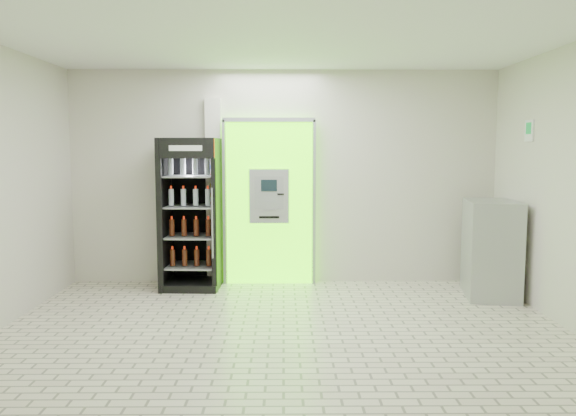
{
  "coord_description": "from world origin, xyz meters",
  "views": [
    {
      "loc": [
        0.0,
        -5.44,
        1.9
      ],
      "look_at": [
        0.05,
        1.2,
        1.2
      ],
      "focal_mm": 35.0,
      "sensor_mm": 36.0,
      "label": 1
    }
  ],
  "objects": [
    {
      "name": "ground",
      "position": [
        0.0,
        0.0,
        0.0
      ],
      "size": [
        6.0,
        6.0,
        0.0
      ],
      "primitive_type": "plane",
      "color": "beige",
      "rests_on": "ground"
    },
    {
      "name": "room_shell",
      "position": [
        0.0,
        0.0,
        1.84
      ],
      "size": [
        6.0,
        6.0,
        6.0
      ],
      "color": "beige",
      "rests_on": "ground"
    },
    {
      "name": "atm_assembly",
      "position": [
        -0.2,
        2.41,
        1.17
      ],
      "size": [
        1.3,
        0.24,
        2.33
      ],
      "color": "#49ED00",
      "rests_on": "ground"
    },
    {
      "name": "pillar",
      "position": [
        -0.98,
        2.45,
        1.3
      ],
      "size": [
        0.22,
        0.11,
        2.6
      ],
      "color": "silver",
      "rests_on": "ground"
    },
    {
      "name": "beverage_cooler",
      "position": [
        -1.26,
        2.16,
        0.98
      ],
      "size": [
        0.8,
        0.74,
        2.04
      ],
      "rotation": [
        0.0,
        0.0,
        -0.04
      ],
      "color": "black",
      "rests_on": "ground"
    },
    {
      "name": "steel_cabinet",
      "position": [
        2.68,
        1.67,
        0.62
      ],
      "size": [
        0.78,
        1.02,
        1.24
      ],
      "rotation": [
        0.0,
        0.0,
        -0.17
      ],
      "color": "#9EA1A6",
      "rests_on": "ground"
    },
    {
      "name": "exit_sign",
      "position": [
        2.99,
        1.4,
        2.12
      ],
      "size": [
        0.02,
        0.22,
        0.26
      ],
      "color": "white",
      "rests_on": "room_shell"
    }
  ]
}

